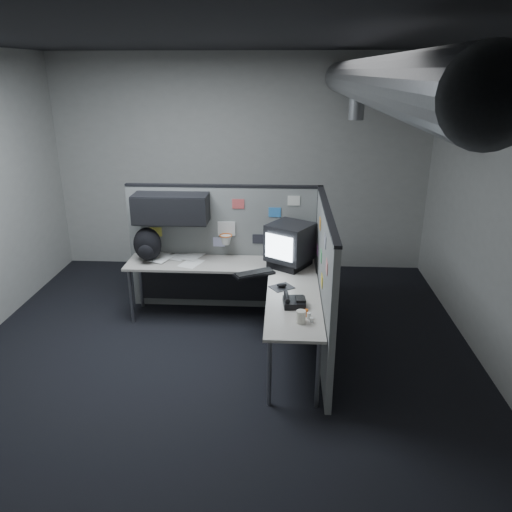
# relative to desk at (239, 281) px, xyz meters

# --- Properties ---
(room) EXTENTS (5.62, 5.62, 3.22)m
(room) POSITION_rel_desk_xyz_m (0.41, -0.70, 1.48)
(room) COLOR black
(room) RESTS_ON ground
(partition_back) EXTENTS (2.44, 0.42, 1.63)m
(partition_back) POSITION_rel_desk_xyz_m (-0.40, 0.53, 0.38)
(partition_back) COLOR slate
(partition_back) RESTS_ON ground
(partition_right) EXTENTS (0.07, 2.23, 1.63)m
(partition_right) POSITION_rel_desk_xyz_m (0.95, -0.49, 0.21)
(partition_right) COLOR slate
(partition_right) RESTS_ON ground
(desk) EXTENTS (2.31, 2.11, 0.73)m
(desk) POSITION_rel_desk_xyz_m (0.00, 0.00, 0.00)
(desk) COLOR #A8A197
(desk) RESTS_ON ground
(monitor) EXTENTS (0.63, 0.63, 0.53)m
(monitor) POSITION_rel_desk_xyz_m (0.60, 0.22, 0.39)
(monitor) COLOR black
(monitor) RESTS_ON desk
(keyboard) EXTENTS (0.49, 0.38, 0.04)m
(keyboard) POSITION_rel_desk_xyz_m (0.19, -0.09, 0.14)
(keyboard) COLOR black
(keyboard) RESTS_ON desk
(mouse) EXTENTS (0.30, 0.29, 0.05)m
(mouse) POSITION_rel_desk_xyz_m (0.51, -0.42, 0.13)
(mouse) COLOR black
(mouse) RESTS_ON desk
(phone) EXTENTS (0.23, 0.25, 0.11)m
(phone) POSITION_rel_desk_xyz_m (0.63, -0.85, 0.16)
(phone) COLOR black
(phone) RESTS_ON desk
(bottles) EXTENTS (0.12, 0.15, 0.07)m
(bottles) POSITION_rel_desk_xyz_m (0.76, -1.14, 0.15)
(bottles) COLOR silver
(bottles) RESTS_ON desk
(cup) EXTENTS (0.11, 0.11, 0.12)m
(cup) POSITION_rel_desk_xyz_m (0.69, -1.21, 0.18)
(cup) COLOR beige
(cup) RESTS_ON desk
(papers) EXTENTS (0.83, 0.74, 0.02)m
(papers) POSITION_rel_desk_xyz_m (-0.87, 0.43, 0.13)
(papers) COLOR white
(papers) RESTS_ON desk
(backpack) EXTENTS (0.40, 0.38, 0.42)m
(backpack) POSITION_rel_desk_xyz_m (-1.14, 0.30, 0.32)
(backpack) COLOR black
(backpack) RESTS_ON desk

